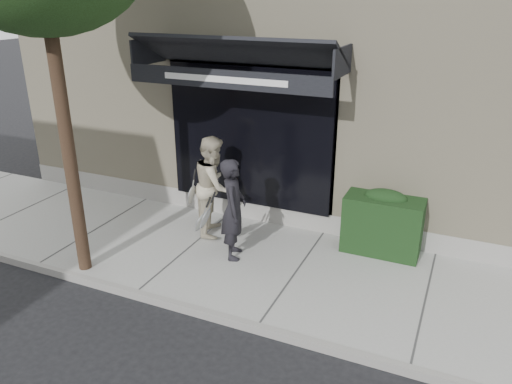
% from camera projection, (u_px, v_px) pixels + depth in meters
% --- Properties ---
extents(ground, '(80.00, 80.00, 0.00)m').
position_uv_depth(ground, '(296.00, 277.00, 8.10)').
color(ground, black).
rests_on(ground, ground).
extents(sidewalk, '(20.00, 3.00, 0.12)m').
position_uv_depth(sidewalk, '(296.00, 274.00, 8.08)').
color(sidewalk, gray).
rests_on(sidewalk, ground).
extents(curb, '(20.00, 0.10, 0.14)m').
position_uv_depth(curb, '(258.00, 328.00, 6.76)').
color(curb, gray).
rests_on(curb, ground).
extents(building_facade, '(14.30, 8.04, 5.64)m').
position_uv_depth(building_facade, '(374.00, 66.00, 11.28)').
color(building_facade, '#C5B896').
rests_on(building_facade, ground).
extents(hedge, '(1.30, 0.70, 1.14)m').
position_uv_depth(hedge, '(383.00, 222.00, 8.50)').
color(hedge, black).
rests_on(hedge, sidewalk).
extents(pedestrian_front, '(0.86, 0.90, 1.73)m').
position_uv_depth(pedestrian_front, '(233.00, 209.00, 8.21)').
color(pedestrian_front, black).
rests_on(pedestrian_front, sidewalk).
extents(pedestrian_back, '(0.95, 1.07, 1.84)m').
position_uv_depth(pedestrian_back, '(214.00, 186.00, 9.05)').
color(pedestrian_back, beige).
rests_on(pedestrian_back, sidewalk).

